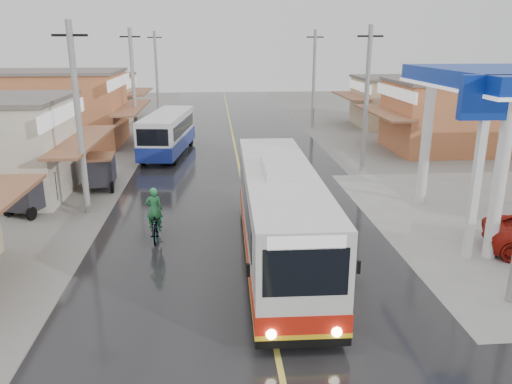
{
  "coord_description": "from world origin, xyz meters",
  "views": [
    {
      "loc": [
        -1.36,
        -12.17,
        7.26
      ],
      "look_at": [
        0.03,
        4.63,
        2.07
      ],
      "focal_mm": 35.0,
      "sensor_mm": 36.0,
      "label": 1
    }
  ],
  "objects_px": {
    "second_bus": "(168,133)",
    "tricycle_near": "(100,170)",
    "coach_bus": "(279,214)",
    "cyclist": "(156,222)",
    "tricycle_far": "(30,192)"
  },
  "relations": [
    {
      "from": "coach_bus",
      "to": "tricycle_near",
      "type": "xyz_separation_m",
      "value": [
        -7.88,
        9.29,
        -0.69
      ]
    },
    {
      "from": "coach_bus",
      "to": "cyclist",
      "type": "bearing_deg",
      "value": 153.77
    },
    {
      "from": "coach_bus",
      "to": "second_bus",
      "type": "distance_m",
      "value": 17.59
    },
    {
      "from": "second_bus",
      "to": "coach_bus",
      "type": "bearing_deg",
      "value": -65.73
    },
    {
      "from": "coach_bus",
      "to": "tricycle_near",
      "type": "relative_size",
      "value": 4.98
    },
    {
      "from": "second_bus",
      "to": "tricycle_far",
      "type": "bearing_deg",
      "value": -106.88
    },
    {
      "from": "second_bus",
      "to": "tricycle_near",
      "type": "relative_size",
      "value": 3.71
    },
    {
      "from": "coach_bus",
      "to": "second_bus",
      "type": "relative_size",
      "value": 1.34
    },
    {
      "from": "second_bus",
      "to": "tricycle_near",
      "type": "distance_m",
      "value": 8.03
    },
    {
      "from": "tricycle_near",
      "to": "second_bus",
      "type": "bearing_deg",
      "value": 65.19
    },
    {
      "from": "tricycle_near",
      "to": "tricycle_far",
      "type": "height_order",
      "value": "tricycle_near"
    },
    {
      "from": "cyclist",
      "to": "tricycle_near",
      "type": "xyz_separation_m",
      "value": [
        -3.49,
        7.02,
        0.29
      ]
    },
    {
      "from": "coach_bus",
      "to": "second_bus",
      "type": "xyz_separation_m",
      "value": [
        -5.13,
        16.82,
        -0.22
      ]
    },
    {
      "from": "tricycle_near",
      "to": "cyclist",
      "type": "bearing_deg",
      "value": -68.34
    },
    {
      "from": "cyclist",
      "to": "tricycle_near",
      "type": "bearing_deg",
      "value": 113.29
    }
  ]
}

